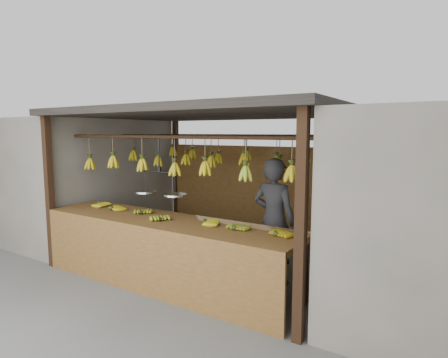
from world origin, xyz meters
The scene contains 8 objects.
ground centered at (0.00, 0.00, 0.00)m, with size 80.00×80.00×0.00m, color #5B5B57.
stall centered at (0.00, 0.33, 1.97)m, with size 4.30×3.30×2.40m.
neighbor_left centered at (-3.60, 0.00, 1.15)m, with size 3.00×3.00×2.30m, color slate.
counter centered at (-0.06, -1.24, 0.72)m, with size 3.87×0.88×0.96m.
hanging_bananas centered at (-0.01, 0.01, 1.61)m, with size 3.64×2.22×0.39m.
balance_scale centered at (-0.22, -1.00, 1.26)m, with size 0.83×0.32×0.79m.
vendor centered at (1.16, -0.25, 0.86)m, with size 0.63×0.41×1.73m, color #262628.
bag_bundles centered at (1.94, 1.35, 1.00)m, with size 0.08×0.26×1.32m.
Camera 1 is at (3.23, -4.83, 2.06)m, focal length 30.00 mm.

